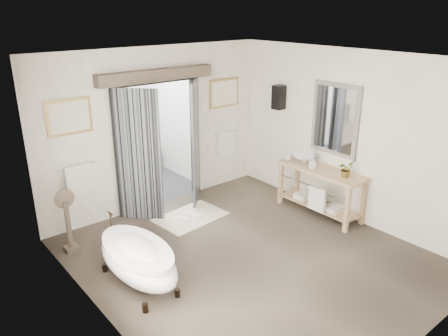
% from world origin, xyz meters
% --- Properties ---
extents(ground_plane, '(5.00, 5.00, 0.00)m').
position_xyz_m(ground_plane, '(0.00, 0.00, 0.00)').
color(ground_plane, brown).
extents(room_shell, '(4.52, 5.02, 2.91)m').
position_xyz_m(room_shell, '(-0.04, -0.12, 1.86)').
color(room_shell, silver).
rests_on(room_shell, ground_plane).
extents(shower_room, '(2.22, 2.01, 2.51)m').
position_xyz_m(shower_room, '(0.00, 3.99, 0.91)').
color(shower_room, '#2A2A2C').
rests_on(shower_room, ground_plane).
extents(back_wall_dressing, '(3.82, 0.70, 2.52)m').
position_xyz_m(back_wall_dressing, '(0.00, 2.32, 1.56)').
color(back_wall_dressing, black).
rests_on(back_wall_dressing, ground_plane).
extents(clawfoot_tub, '(0.72, 1.60, 0.78)m').
position_xyz_m(clawfoot_tub, '(-1.60, 0.46, 0.38)').
color(clawfoot_tub, black).
rests_on(clawfoot_tub, ground_plane).
extents(vanity, '(0.57, 1.60, 0.85)m').
position_xyz_m(vanity, '(1.95, 0.28, 0.51)').
color(vanity, tan).
rests_on(vanity, ground_plane).
extents(pedestal_mirror, '(0.30, 0.20, 1.02)m').
position_xyz_m(pedestal_mirror, '(-1.98, 1.88, 0.44)').
color(pedestal_mirror, brown).
rests_on(pedestal_mirror, ground_plane).
extents(rug, '(1.27, 0.91, 0.01)m').
position_xyz_m(rug, '(0.08, 1.63, 0.01)').
color(rug, beige).
rests_on(rug, ground_plane).
extents(slippers, '(0.39, 0.27, 0.05)m').
position_xyz_m(slippers, '(0.01, 1.58, 0.04)').
color(slippers, white).
rests_on(slippers, rug).
extents(basin, '(0.50, 0.50, 0.16)m').
position_xyz_m(basin, '(2.01, 0.74, 0.93)').
color(basin, white).
rests_on(basin, vanity).
extents(plant, '(0.28, 0.26, 0.28)m').
position_xyz_m(plant, '(1.98, -0.18, 0.99)').
color(plant, gray).
rests_on(plant, vanity).
extents(soap_bottle_a, '(0.12, 0.12, 0.20)m').
position_xyz_m(soap_bottle_a, '(1.88, 0.44, 0.95)').
color(soap_bottle_a, gray).
rests_on(soap_bottle_a, vanity).
extents(soap_bottle_b, '(0.18, 0.18, 0.18)m').
position_xyz_m(soap_bottle_b, '(1.87, 1.01, 0.94)').
color(soap_bottle_b, gray).
rests_on(soap_bottle_b, vanity).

